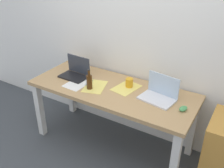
{
  "coord_description": "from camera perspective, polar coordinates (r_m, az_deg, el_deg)",
  "views": [
    {
      "loc": [
        1.19,
        -1.99,
        2.03
      ],
      "look_at": [
        0.0,
        0.0,
        0.79
      ],
      "focal_mm": 40.49,
      "sensor_mm": 36.0,
      "label": 1
    }
  ],
  "objects": [
    {
      "name": "computer_mouse",
      "position": [
        2.38,
        15.79,
        -5.36
      ],
      "size": [
        0.08,
        0.11,
        0.03
      ],
      "primitive_type": "ellipsoid",
      "rotation": [
        0.0,
        0.0,
        -0.24
      ],
      "color": "#4C9E56",
      "rests_on": "desk"
    },
    {
      "name": "laptop_left",
      "position": [
        2.91,
        -8.26,
        2.65
      ],
      "size": [
        0.32,
        0.22,
        0.23
      ],
      "color": "black",
      "rests_on": "desk"
    },
    {
      "name": "paper_sheet_near_back",
      "position": [
        2.66,
        3.22,
        -0.85
      ],
      "size": [
        0.26,
        0.33,
        0.0
      ],
      "primitive_type": "cube",
      "rotation": [
        0.0,
        0.0,
        -0.18
      ],
      "color": "#F4E06B",
      "rests_on": "desk"
    },
    {
      "name": "beer_bottle",
      "position": [
        2.61,
        -5.14,
        0.57
      ],
      "size": [
        0.06,
        0.06,
        0.22
      ],
      "color": "#47280F",
      "rests_on": "desk"
    },
    {
      "name": "ground_plane",
      "position": [
        3.08,
        -0.0,
        -13.03
      ],
      "size": [
        8.0,
        8.0,
        0.0
      ],
      "primitive_type": "plane",
      "color": "#42474C"
    },
    {
      "name": "coffee_mug",
      "position": [
        2.66,
        3.92,
        0.28
      ],
      "size": [
        0.08,
        0.08,
        0.09
      ],
      "primitive_type": "cylinder",
      "color": "gold",
      "rests_on": "desk"
    },
    {
      "name": "paper_sheet_front_left",
      "position": [
        2.77,
        -7.75,
        0.14
      ],
      "size": [
        0.22,
        0.31,
        0.0
      ],
      "primitive_type": "cube",
      "rotation": [
        0.0,
        0.0,
        -0.04
      ],
      "color": "white",
      "rests_on": "desk"
    },
    {
      "name": "laptop_right",
      "position": [
        2.49,
        10.57,
        -2.26
      ],
      "size": [
        0.36,
        0.27,
        0.23
      ],
      "color": "silver",
      "rests_on": "desk"
    },
    {
      "name": "desk",
      "position": [
        2.7,
        -0.0,
        -2.8
      ],
      "size": [
        1.77,
        0.7,
        0.74
      ],
      "color": "tan",
      "rests_on": "ground"
    },
    {
      "name": "paper_yellow_folder",
      "position": [
        2.69,
        -3.88,
        -0.55
      ],
      "size": [
        0.28,
        0.34,
        0.0
      ],
      "primitive_type": "cube",
      "rotation": [
        0.0,
        0.0,
        0.29
      ],
      "color": "#F4E06B",
      "rests_on": "desk"
    },
    {
      "name": "back_wall",
      "position": [
        2.77,
        4.5,
        12.88
      ],
      "size": [
        5.2,
        0.08,
        2.6
      ],
      "primitive_type": "cube",
      "color": "white",
      "rests_on": "ground"
    }
  ]
}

